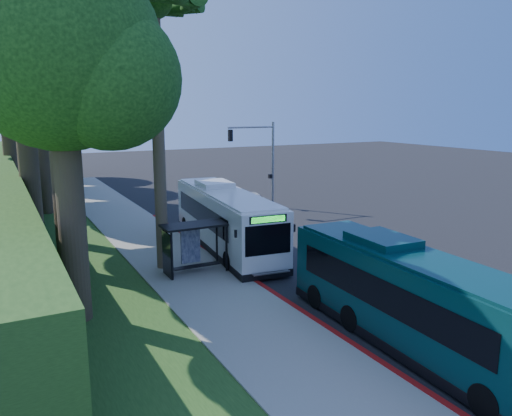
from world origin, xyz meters
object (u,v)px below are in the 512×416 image
teal_bus (416,300)px  pickup (250,203)px  bus_shelter (189,239)px  white_bus (225,218)px

teal_bus → pickup: 23.35m
bus_shelter → pickup: bus_shelter is taller
bus_shelter → teal_bus: (4.06, -10.88, -0.08)m
teal_bus → pickup: teal_bus is taller
white_bus → pickup: bearing=60.2°
bus_shelter → pickup: bearing=51.3°
white_bus → teal_bus: size_ratio=1.05×
white_bus → pickup: (5.96, 8.33, -1.06)m
bus_shelter → pickup: 15.16m
white_bus → pickup: size_ratio=2.34×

